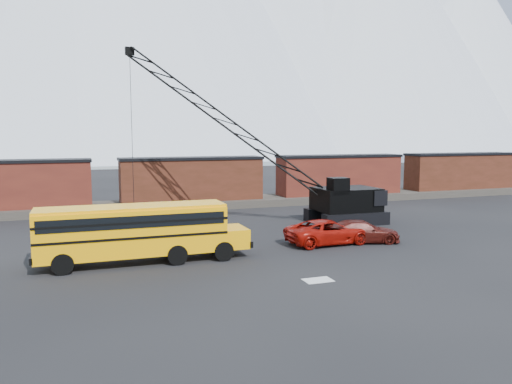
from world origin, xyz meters
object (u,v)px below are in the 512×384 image
Objects in this scene: school_bus at (139,231)px; crawler_crane at (230,125)px; red_pickup at (329,232)px; maroon_suv at (362,231)px.

crawler_crane reaches higher than school_bus.
school_bus is at bearing -128.72° from crawler_crane.
school_bus is 14.61m from crawler_crane.
red_pickup is 12.42m from crawler_crane.
school_bus is 2.06× the size of red_pickup.
maroon_suv is at bearing 1.92° from school_bus.
school_bus is 14.34m from maroon_suv.
school_bus reaches higher than maroon_suv.
red_pickup is at bearing -68.78° from crawler_crane.
red_pickup is 2.27m from maroon_suv.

